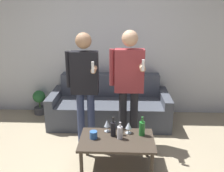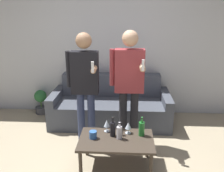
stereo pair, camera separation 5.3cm
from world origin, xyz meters
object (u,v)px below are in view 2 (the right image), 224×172
at_px(couch, 111,106).
at_px(bottle_orange, 142,128).
at_px(person_standing_right, 129,79).
at_px(person_standing_left, 85,80).
at_px(coffee_table, 116,142).

bearing_deg(couch, bottle_orange, -69.00).
bearing_deg(person_standing_right, person_standing_left, -174.70).
xyz_separation_m(couch, coffee_table, (0.15, -1.34, 0.06)).
height_order(couch, person_standing_right, person_standing_right).
height_order(coffee_table, bottle_orange, bottle_orange).
relative_size(person_standing_left, person_standing_right, 0.98).
relative_size(coffee_table, bottle_orange, 3.68).
relative_size(bottle_orange, person_standing_right, 0.15).
bearing_deg(couch, person_standing_left, -112.15).
bearing_deg(person_standing_left, couch, 67.85).
bearing_deg(coffee_table, person_standing_right, 76.51).
bearing_deg(coffee_table, bottle_orange, 19.74).
bearing_deg(person_standing_left, bottle_orange, -30.07).
distance_m(bottle_orange, person_standing_left, 1.03).
xyz_separation_m(person_standing_left, person_standing_right, (0.62, 0.06, 0.01)).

